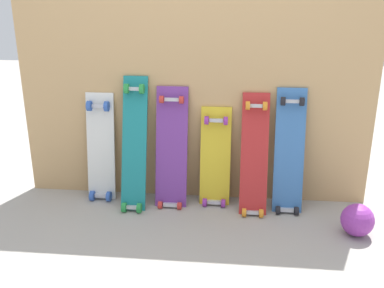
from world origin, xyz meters
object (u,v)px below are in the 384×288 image
object	(u,v)px
skateboard_teal	(134,148)
skateboard_red	(254,159)
rubber_ball	(357,220)
skateboard_purple	(171,153)
skateboard_blue	(289,156)
skateboard_yellow	(215,161)
skateboard_white	(101,151)

from	to	relation	value
skateboard_teal	skateboard_red	world-z (taller)	skateboard_teal
skateboard_teal	rubber_ball	xyz separation A→B (m)	(1.46, -0.30, -0.31)
skateboard_purple	skateboard_blue	xyz separation A→B (m)	(0.80, -0.00, 0.01)
skateboard_yellow	rubber_ball	bearing A→B (deg)	-22.37
skateboard_teal	skateboard_purple	distance (m)	0.26
skateboard_purple	skateboard_red	xyz separation A→B (m)	(0.57, -0.03, -0.01)
skateboard_teal	skateboard_yellow	size ratio (longest dim) A/B	1.27
skateboard_yellow	skateboard_red	world-z (taller)	skateboard_red
skateboard_red	skateboard_blue	xyz separation A→B (m)	(0.23, 0.03, 0.02)
skateboard_blue	rubber_ball	xyz separation A→B (m)	(0.40, -0.34, -0.28)
skateboard_white	rubber_ball	world-z (taller)	skateboard_white
skateboard_purple	rubber_ball	xyz separation A→B (m)	(1.20, -0.34, -0.27)
skateboard_teal	rubber_ball	size ratio (longest dim) A/B	4.69
skateboard_red	skateboard_white	bearing A→B (deg)	176.23
skateboard_blue	rubber_ball	world-z (taller)	skateboard_blue
skateboard_teal	rubber_ball	world-z (taller)	skateboard_teal
skateboard_purple	skateboard_blue	size ratio (longest dim) A/B	1.00
skateboard_red	skateboard_blue	world-z (taller)	skateboard_blue
skateboard_purple	skateboard_red	world-z (taller)	skateboard_purple
skateboard_teal	skateboard_purple	world-z (taller)	skateboard_teal
skateboard_teal	skateboard_white	bearing A→B (deg)	163.01
skateboard_teal	rubber_ball	distance (m)	1.52
skateboard_teal	skateboard_red	size ratio (longest dim) A/B	1.11
skateboard_teal	skateboard_blue	world-z (taller)	skateboard_teal
skateboard_yellow	skateboard_blue	bearing A→B (deg)	-3.83
skateboard_white	skateboard_blue	xyz separation A→B (m)	(1.32, -0.04, 0.03)
rubber_ball	skateboard_red	bearing A→B (deg)	154.40
skateboard_white	skateboard_yellow	size ratio (longest dim) A/B	1.10
skateboard_teal	skateboard_red	bearing A→B (deg)	0.62
skateboard_white	skateboard_blue	world-z (taller)	skateboard_blue
skateboard_red	rubber_ball	bearing A→B (deg)	-25.60
skateboard_blue	rubber_ball	distance (m)	0.59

